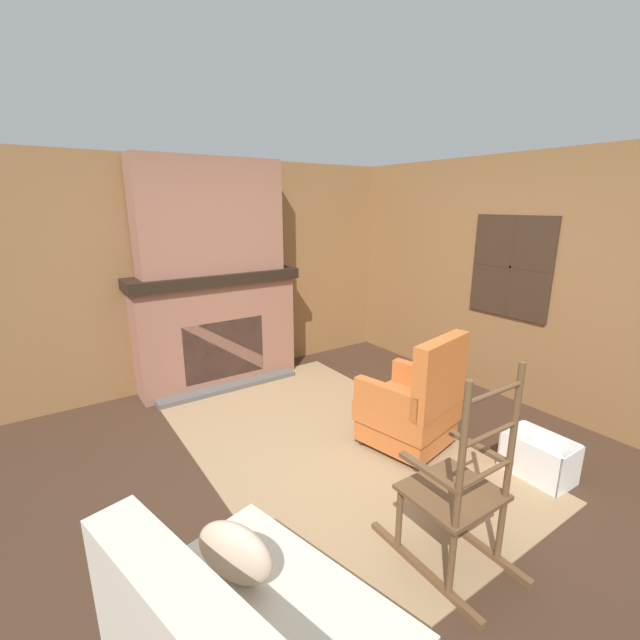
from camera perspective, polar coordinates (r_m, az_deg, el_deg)
ground_plane at (r=3.39m, az=1.39°, el=-20.20°), size 14.00×14.00×0.00m
wood_panel_wall_left at (r=4.93m, az=-14.86°, el=6.03°), size 0.06×5.26×2.44m
wood_panel_wall_back at (r=4.63m, az=25.95°, el=4.50°), size 5.26×0.09×2.44m
fireplace_hearth at (r=4.85m, az=-13.45°, el=-1.27°), size 0.59×1.83×1.26m
chimney_breast at (r=4.67m, az=-14.44°, el=13.21°), size 0.33×1.52×1.16m
area_rug at (r=3.79m, az=0.81°, el=-15.95°), size 3.27×2.02×0.01m
armchair at (r=3.63m, az=12.26°, el=-11.41°), size 0.77×0.75×1.00m
rocking_chair at (r=2.63m, az=17.87°, el=-21.74°), size 0.81×0.49×1.21m
firewood_stack at (r=5.03m, az=14.98°, el=-7.46°), size 0.47×0.41×0.14m
laundry_basket at (r=3.70m, az=27.14°, el=-15.93°), size 0.47×0.31×0.31m
oil_lamp_vase at (r=4.59m, az=-20.62°, el=6.54°), size 0.10×0.10×0.26m
storage_case at (r=4.97m, az=-8.02°, el=7.74°), size 0.15×0.24×0.15m
decorative_plate_on_mantel at (r=4.76m, az=-14.53°, el=7.59°), size 0.06×0.24×0.24m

